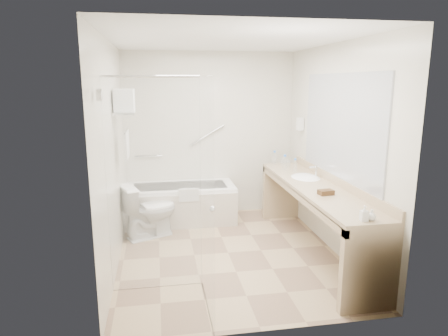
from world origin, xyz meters
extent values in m
plane|color=tan|center=(0.00, 0.00, 0.00)|extent=(3.20, 3.20, 0.00)
cube|color=white|center=(0.00, 0.00, 2.50)|extent=(2.60, 3.20, 0.10)
cube|color=beige|center=(0.00, 1.60, 1.25)|extent=(2.60, 0.10, 2.50)
cube|color=beige|center=(0.00, -1.60, 1.25)|extent=(2.60, 0.10, 2.50)
cube|color=beige|center=(-1.30, 0.00, 1.25)|extent=(0.10, 3.20, 2.50)
cube|color=beige|center=(1.30, 0.00, 1.25)|extent=(0.10, 3.20, 2.50)
cube|color=white|center=(-0.50, 1.25, 0.28)|extent=(1.60, 0.70, 0.55)
cube|color=#BFB3A6|center=(-0.50, 0.89, 0.25)|extent=(1.60, 0.02, 0.50)
cube|color=silver|center=(-0.40, 0.90, 0.50)|extent=(0.28, 0.06, 0.18)
cylinder|color=silver|center=(-0.95, 1.56, 0.95)|extent=(0.40, 0.03, 0.03)
cylinder|color=silver|center=(-0.05, 1.56, 1.25)|extent=(0.53, 0.03, 0.33)
cube|color=silver|center=(-0.85, -0.70, 1.05)|extent=(0.90, 0.01, 2.10)
cube|color=silver|center=(-0.40, -1.15, 1.05)|extent=(0.02, 0.90, 2.10)
cylinder|color=silver|center=(-0.85, -0.70, 2.10)|extent=(0.90, 0.02, 0.02)
sphere|color=silver|center=(-0.37, -1.30, 1.00)|extent=(0.05, 0.05, 0.05)
cylinder|color=silver|center=(-1.25, -1.15, 1.95)|extent=(0.04, 0.10, 0.10)
cube|color=silver|center=(-1.17, 0.35, 1.70)|extent=(0.24, 0.55, 0.02)
cylinder|color=silver|center=(-1.17, 0.35, 1.48)|extent=(0.02, 0.55, 0.02)
cube|color=silver|center=(-1.17, 0.35, 1.32)|extent=(0.03, 0.42, 0.32)
cube|color=silver|center=(-1.17, 0.35, 1.76)|extent=(0.22, 0.40, 0.08)
cube|color=silver|center=(-1.17, 0.35, 1.84)|extent=(0.22, 0.40, 0.08)
cube|color=silver|center=(-1.17, 0.35, 1.93)|extent=(0.22, 0.40, 0.08)
cube|color=tan|center=(1.02, -0.15, 0.82)|extent=(0.55, 2.70, 0.05)
cube|color=tan|center=(1.29, -0.15, 0.90)|extent=(0.03, 2.70, 0.10)
cube|color=tan|center=(0.77, -0.15, 0.77)|extent=(0.04, 2.70, 0.08)
cube|color=tan|center=(1.02, -1.46, 0.40)|extent=(0.55, 0.08, 0.80)
cube|color=tan|center=(1.02, 1.16, 0.40)|extent=(0.55, 0.08, 0.80)
ellipsoid|color=white|center=(1.05, 0.25, 0.82)|extent=(0.40, 0.52, 0.14)
cylinder|color=silver|center=(1.20, 0.25, 0.93)|extent=(0.03, 0.03, 0.14)
cube|color=#ABAFB7|center=(1.29, -0.15, 1.55)|extent=(0.02, 2.00, 1.20)
cube|color=silver|center=(1.25, 1.05, 1.45)|extent=(0.08, 0.10, 0.18)
imported|color=white|center=(-0.95, 0.70, 0.37)|extent=(0.85, 0.69, 0.73)
cube|color=#4A311A|center=(0.98, -0.55, 0.88)|extent=(0.17, 0.13, 0.05)
imported|color=silver|center=(0.97, -1.40, 0.88)|extent=(0.07, 0.14, 0.06)
imported|color=silver|center=(1.04, -1.40, 0.89)|extent=(0.11, 0.12, 0.08)
cylinder|color=silver|center=(0.92, 0.69, 0.95)|extent=(0.07, 0.07, 0.19)
cylinder|color=blue|center=(0.92, 0.69, 1.06)|extent=(0.04, 0.04, 0.03)
cylinder|color=silver|center=(1.03, 0.57, 0.93)|extent=(0.06, 0.06, 0.16)
cylinder|color=blue|center=(1.03, 0.57, 1.03)|extent=(0.03, 0.03, 0.02)
cylinder|color=silver|center=(0.89, 1.10, 0.94)|extent=(0.06, 0.06, 0.18)
cylinder|color=blue|center=(0.89, 1.10, 1.05)|extent=(0.03, 0.03, 0.03)
cylinder|color=silver|center=(1.00, 1.06, 0.90)|extent=(0.08, 0.08, 0.09)
cylinder|color=silver|center=(1.04, 0.90, 0.90)|extent=(0.09, 0.09, 0.10)
camera|label=1|loc=(-0.81, -4.49, 2.05)|focal=32.00mm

